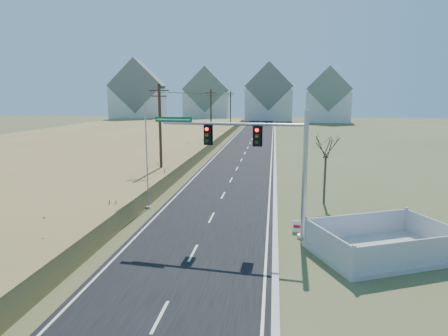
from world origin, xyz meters
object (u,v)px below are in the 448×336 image
fence_enclosure (382,249)px  bare_tree (326,145)px  traffic_signal_mast (271,160)px  flagpole (147,167)px  open_sign (297,226)px

fence_enclosure → bare_tree: (-1.76, 9.68, 4.07)m
traffic_signal_mast → bare_tree: bearing=69.1°
traffic_signal_mast → fence_enclosure: size_ratio=1.13×
bare_tree → flagpole: bearing=-166.5°
fence_enclosure → open_sign: bearing=121.4°
bare_tree → traffic_signal_mast: bearing=-117.5°
flagpole → open_sign: bearing=-20.4°
open_sign → flagpole: 11.26m
open_sign → flagpole: (-10.27, 3.81, 2.63)m
traffic_signal_mast → flagpole: size_ratio=1.20×
traffic_signal_mast → open_sign: traffic_signal_mast is taller
open_sign → traffic_signal_mast: bearing=-152.2°
traffic_signal_mast → bare_tree: size_ratio=1.66×
open_sign → flagpole: size_ratio=0.09×
traffic_signal_mast → open_sign: (1.61, 0.75, -4.06)m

